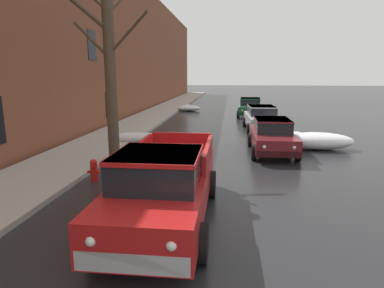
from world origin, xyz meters
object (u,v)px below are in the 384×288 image
bare_tree_second_along_sidewalk (110,57)px  sedan_silver_parked_kerbside_mid (262,117)px  pickup_truck_red_approaching_near_lane (164,185)px  sedan_green_parked_far_down_block (250,107)px  fire_hydrant (94,170)px  sedan_maroon_parked_kerbside_close (272,135)px

bare_tree_second_along_sidewalk → sedan_silver_parked_kerbside_mid: (6.07, 8.07, -3.06)m
pickup_truck_red_approaching_near_lane → bare_tree_second_along_sidewalk: bearing=120.5°
sedan_silver_parked_kerbside_mid → sedan_green_parked_far_down_block: (-0.33, 6.48, -0.00)m
sedan_silver_parked_kerbside_mid → fire_hydrant: bearing=-119.8°
bare_tree_second_along_sidewalk → sedan_maroon_parked_kerbside_close: 7.11m
bare_tree_second_along_sidewalk → pickup_truck_red_approaching_near_lane: (2.88, -4.88, -2.93)m
bare_tree_second_along_sidewalk → sedan_green_parked_far_down_block: size_ratio=1.74×
sedan_maroon_parked_kerbside_close → fire_hydrant: sedan_maroon_parked_kerbside_close is taller
sedan_green_parked_far_down_block → sedan_silver_parked_kerbside_mid: bearing=-87.1°
fire_hydrant → pickup_truck_red_approaching_near_lane: bearing=-44.0°
sedan_silver_parked_kerbside_mid → sedan_green_parked_far_down_block: same height
sedan_maroon_parked_kerbside_close → sedan_green_parked_far_down_block: same height
sedan_silver_parked_kerbside_mid → fire_hydrant: size_ratio=6.20×
sedan_green_parked_far_down_block → sedan_maroon_parked_kerbside_close: bearing=-88.8°
sedan_maroon_parked_kerbside_close → fire_hydrant: (-5.85, -4.53, -0.39)m
sedan_maroon_parked_kerbside_close → bare_tree_second_along_sidewalk: bearing=-159.2°
sedan_silver_parked_kerbside_mid → sedan_maroon_parked_kerbside_close: bearing=-90.6°
sedan_maroon_parked_kerbside_close → pickup_truck_red_approaching_near_lane: bearing=-113.6°
sedan_green_parked_far_down_block → fire_hydrant: 17.71m
sedan_silver_parked_kerbside_mid → sedan_green_parked_far_down_block: bearing=92.9°
sedan_maroon_parked_kerbside_close → sedan_silver_parked_kerbside_mid: same height
sedan_maroon_parked_kerbside_close → sedan_green_parked_far_down_block: (-0.26, 12.27, 0.00)m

